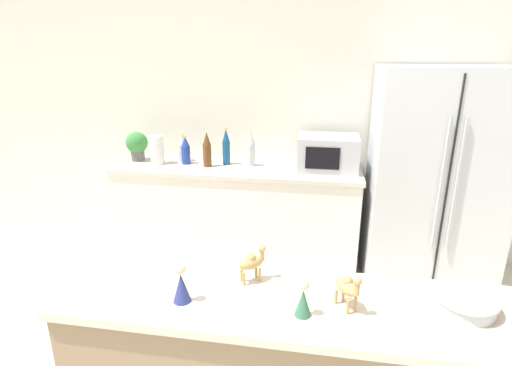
# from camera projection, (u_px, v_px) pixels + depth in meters

# --- Properties ---
(wall_back) EXTENTS (8.00, 0.06, 2.55)m
(wall_back) POSITION_uv_depth(u_px,v_px,m) (292.00, 117.00, 3.53)
(wall_back) COLOR silver
(wall_back) RESTS_ON ground_plane
(back_counter) EXTENTS (2.10, 0.63, 0.90)m
(back_counter) POSITION_uv_depth(u_px,v_px,m) (237.00, 214.00, 3.55)
(back_counter) COLOR silver
(back_counter) RESTS_ON ground_plane
(refrigerator) EXTENTS (0.94, 0.75, 1.73)m
(refrigerator) POSITION_uv_depth(u_px,v_px,m) (433.00, 182.00, 3.09)
(refrigerator) COLOR silver
(refrigerator) RESTS_ON ground_plane
(potted_plant) EXTENTS (0.19, 0.19, 0.26)m
(potted_plant) POSITION_uv_depth(u_px,v_px,m) (137.00, 145.00, 3.53)
(potted_plant) COLOR #595451
(potted_plant) RESTS_ON back_counter
(paper_towel_roll) EXTENTS (0.12, 0.12, 0.25)m
(paper_towel_roll) POSITION_uv_depth(u_px,v_px,m) (157.00, 150.00, 3.43)
(paper_towel_roll) COLOR white
(paper_towel_roll) RESTS_ON back_counter
(microwave) EXTENTS (0.48, 0.37, 0.28)m
(microwave) POSITION_uv_depth(u_px,v_px,m) (328.00, 153.00, 3.26)
(microwave) COLOR #B2B5BA
(microwave) RESTS_ON back_counter
(back_bottle_0) EXTENTS (0.07, 0.07, 0.30)m
(back_bottle_0) POSITION_uv_depth(u_px,v_px,m) (251.00, 150.00, 3.36)
(back_bottle_0) COLOR #B2B7BC
(back_bottle_0) RESTS_ON back_counter
(back_bottle_1) EXTENTS (0.08, 0.08, 0.24)m
(back_bottle_1) POSITION_uv_depth(u_px,v_px,m) (186.00, 151.00, 3.44)
(back_bottle_1) COLOR navy
(back_bottle_1) RESTS_ON back_counter
(back_bottle_2) EXTENTS (0.07, 0.07, 0.30)m
(back_bottle_2) POSITION_uv_depth(u_px,v_px,m) (207.00, 150.00, 3.35)
(back_bottle_2) COLOR brown
(back_bottle_2) RESTS_ON back_counter
(back_bottle_3) EXTENTS (0.07, 0.07, 0.32)m
(back_bottle_3) POSITION_uv_depth(u_px,v_px,m) (226.00, 147.00, 3.41)
(back_bottle_3) COLOR navy
(back_bottle_3) RESTS_ON back_counter
(back_bottle_4) EXTENTS (0.08, 0.08, 0.25)m
(back_bottle_4) POSITION_uv_depth(u_px,v_px,m) (183.00, 148.00, 3.52)
(back_bottle_4) COLOR #B2B7BC
(back_bottle_4) RESTS_ON back_counter
(fruit_bowl) EXTENTS (0.22, 0.22, 0.06)m
(fruit_bowl) POSITION_uv_depth(u_px,v_px,m) (466.00, 302.00, 1.42)
(fruit_bowl) COLOR #B7BABF
(fruit_bowl) RESTS_ON bar_counter
(camel_figurine) EXTENTS (0.11, 0.10, 0.15)m
(camel_figurine) POSITION_uv_depth(u_px,v_px,m) (252.00, 262.00, 1.59)
(camel_figurine) COLOR tan
(camel_figurine) RESTS_ON bar_counter
(camel_figurine_second) EXTENTS (0.11, 0.12, 0.15)m
(camel_figurine_second) POSITION_uv_depth(u_px,v_px,m) (348.00, 287.00, 1.41)
(camel_figurine_second) COLOR tan
(camel_figurine_second) RESTS_ON bar_counter
(wise_man_figurine_crimson) EXTENTS (0.06, 0.06, 0.14)m
(wise_man_figurine_crimson) POSITION_uv_depth(u_px,v_px,m) (303.00, 300.00, 1.39)
(wise_man_figurine_crimson) COLOR #33664C
(wise_man_figurine_crimson) RESTS_ON bar_counter
(wise_man_figurine_purple) EXTENTS (0.07, 0.07, 0.16)m
(wise_man_figurine_purple) POSITION_uv_depth(u_px,v_px,m) (181.00, 285.00, 1.46)
(wise_man_figurine_purple) COLOR navy
(wise_man_figurine_purple) RESTS_ON bar_counter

